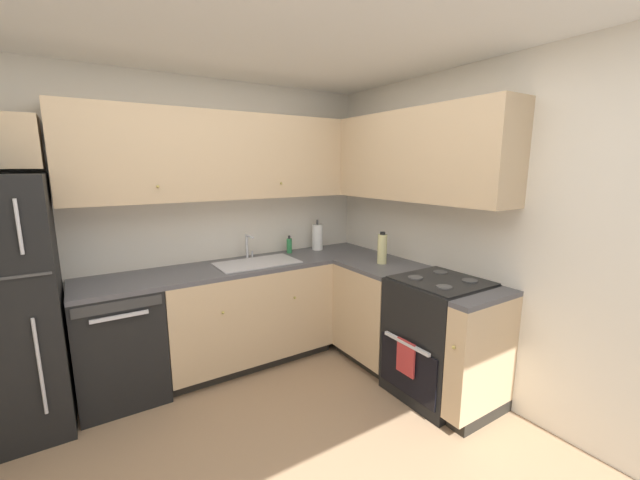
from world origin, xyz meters
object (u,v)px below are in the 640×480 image
dishwasher (120,343)px  oven_range (438,337)px  paper_towel_roll (317,237)px  soap_bottle (289,245)px  oil_bottle (382,249)px

dishwasher → oven_range: 2.45m
oven_range → paper_towel_roll: 1.57m
soap_bottle → paper_towel_roll: 0.32m
soap_bottle → oil_bottle: oil_bottle is taller
dishwasher → soap_bottle: bearing=6.6°
oven_range → oil_bottle: size_ratio=3.77×
dishwasher → oven_range: bearing=-31.6°
soap_bottle → oven_range: bearing=-70.7°
soap_bottle → paper_towel_roll: size_ratio=0.54×
dishwasher → oil_bottle: oil_bottle is taller
oven_range → oil_bottle: oil_bottle is taller
oil_bottle → dishwasher: bearing=163.0°
dishwasher → soap_bottle: soap_bottle is taller
dishwasher → oven_range: (2.08, -1.28, 0.02)m
soap_bottle → paper_towel_roll: bearing=-3.6°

